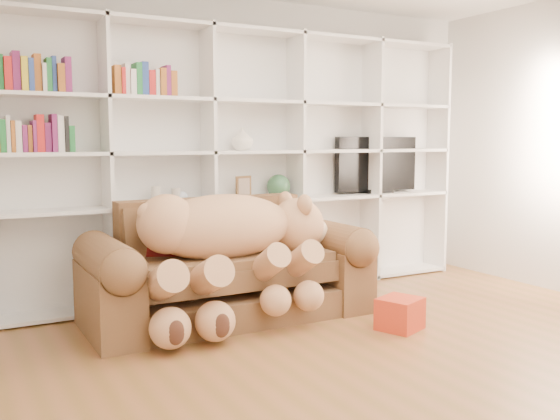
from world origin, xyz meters
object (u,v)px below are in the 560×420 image
sofa (227,274)px  gift_box (400,314)px  tv (376,165)px  teddy_bear (229,240)px

sofa → gift_box: sofa is taller
sofa → tv: bearing=19.0°
tv → teddy_bear: bearing=-157.0°
gift_box → teddy_bear: bearing=145.6°
sofa → gift_box: size_ratio=7.47×
sofa → gift_box: 1.37m
gift_box → sofa: bearing=137.4°
sofa → tv: size_ratio=2.29×
teddy_bear → tv: tv is taller
sofa → teddy_bear: teddy_bear is taller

